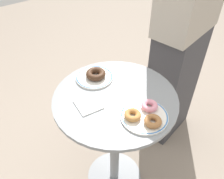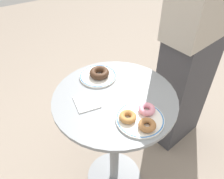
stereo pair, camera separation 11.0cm
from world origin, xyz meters
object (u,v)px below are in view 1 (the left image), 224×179
object	(u,v)px
donut_old_fashioned	(133,115)
paper_napkin	(88,104)
cafe_table	(115,133)
plate_right	(144,116)
donut_pink_frosted	(149,106)
plate_left	(94,77)
donut_chocolate	(96,74)
person_figure	(183,37)
donut_cinnamon	(153,121)

from	to	relation	value
donut_old_fashioned	paper_napkin	size ratio (longest dim) A/B	0.66
cafe_table	donut_old_fashioned	bearing A→B (deg)	-9.70
plate_right	donut_pink_frosted	xyz separation A→B (m)	(-0.02, 0.05, 0.02)
plate_left	donut_chocolate	distance (m)	0.02
cafe_table	person_figure	distance (m)	0.71
plate_right	paper_napkin	world-z (taller)	plate_right
donut_old_fashioned	person_figure	distance (m)	0.70
plate_right	donut_pink_frosted	world-z (taller)	donut_pink_frosted
cafe_table	plate_right	world-z (taller)	plate_right
donut_pink_frosted	donut_old_fashioned	bearing A→B (deg)	-91.77
plate_left	donut_cinnamon	bearing A→B (deg)	2.30
donut_cinnamon	paper_napkin	xyz separation A→B (m)	(-0.26, -0.15, -0.02)
plate_left	donut_pink_frosted	distance (m)	0.34
donut_pink_frosted	donut_chocolate	bearing A→B (deg)	-169.19
paper_napkin	donut_old_fashioned	bearing A→B (deg)	29.77
donut_cinnamon	donut_old_fashioned	size ratio (longest dim) A/B	1.00
plate_right	donut_old_fashioned	xyz separation A→B (m)	(-0.02, -0.05, 0.02)
cafe_table	paper_napkin	bearing A→B (deg)	-103.29
paper_napkin	person_figure	size ratio (longest dim) A/B	0.07
plate_left	donut_pink_frosted	xyz separation A→B (m)	(0.34, 0.07, 0.02)
plate_left	donut_old_fashioned	distance (m)	0.34
plate_left	donut_cinnamon	xyz separation A→B (m)	(0.41, 0.02, 0.02)
donut_chocolate	donut_cinnamon	size ratio (longest dim) A/B	1.35
donut_old_fashioned	paper_napkin	world-z (taller)	donut_old_fashioned
cafe_table	donut_old_fashioned	distance (m)	0.34
donut_pink_frosted	person_figure	bearing A→B (deg)	117.27
plate_left	person_figure	distance (m)	0.62
paper_napkin	plate_left	bearing A→B (deg)	137.79
donut_chocolate	paper_napkin	bearing A→B (deg)	-44.52
plate_left	donut_old_fashioned	size ratio (longest dim) A/B	2.56
plate_right	paper_napkin	size ratio (longest dim) A/B	1.82
donut_cinnamon	person_figure	distance (m)	0.70
cafe_table	paper_napkin	distance (m)	0.31
plate_left	cafe_table	bearing A→B (deg)	-0.27
cafe_table	donut_chocolate	xyz separation A→B (m)	(-0.17, 0.01, 0.30)
plate_right	donut_cinnamon	bearing A→B (deg)	-3.77
donut_chocolate	paper_napkin	size ratio (longest dim) A/B	0.89
donut_pink_frosted	paper_napkin	bearing A→B (deg)	-133.05
donut_cinnamon	donut_old_fashioned	xyz separation A→B (m)	(-0.08, -0.04, 0.00)
donut_cinnamon	donut_old_fashioned	distance (m)	0.09
plate_right	paper_napkin	distance (m)	0.26
cafe_table	person_figure	size ratio (longest dim) A/B	0.45
donut_old_fashioned	paper_napkin	xyz separation A→B (m)	(-0.19, -0.11, -0.02)
paper_napkin	person_figure	bearing A→B (deg)	97.10
plate_right	donut_old_fashioned	world-z (taller)	donut_old_fashioned
donut_cinnamon	donut_pink_frosted	bearing A→B (deg)	144.90
cafe_table	paper_napkin	xyz separation A→B (m)	(-0.03, -0.13, 0.28)
donut_chocolate	donut_cinnamon	bearing A→B (deg)	1.55
cafe_table	donut_pink_frosted	size ratio (longest dim) A/B	10.03
cafe_table	plate_right	distance (m)	0.33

